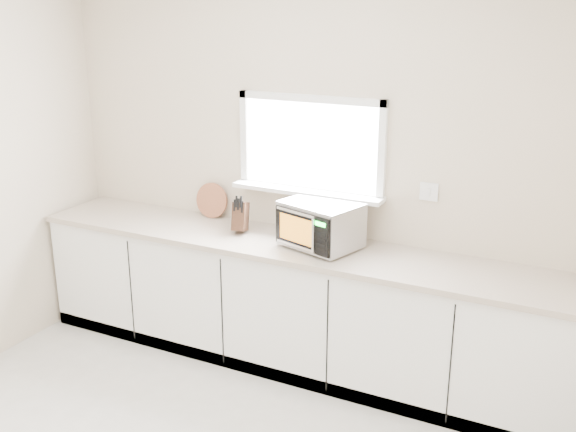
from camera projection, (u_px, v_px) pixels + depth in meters
The scene contains 7 objects.
back_wall at pixel (311, 171), 4.75m from camera, with size 4.00×0.17×2.70m.
cabinets at pixel (292, 306), 4.78m from camera, with size 3.92×0.60×0.88m, color white.
countertop at pixel (292, 246), 4.63m from camera, with size 3.92×0.64×0.04m, color #B8A798.
microwave at pixel (321, 224), 4.50m from camera, with size 0.57×0.50×0.31m.
knife_block at pixel (240, 216), 4.81m from camera, with size 0.14×0.21×0.28m.
cutting_board at pixel (212, 200), 5.14m from camera, with size 0.27×0.27×0.02m, color #A4603F.
coffee_grinder at pixel (327, 225), 4.65m from camera, with size 0.14×0.14×0.23m.
Camera 1 is at (1.93, -2.20, 2.51)m, focal length 42.00 mm.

